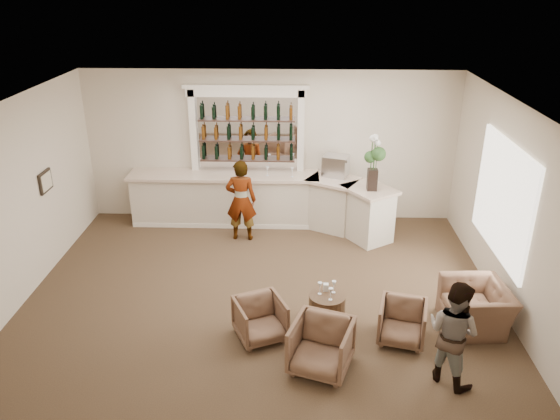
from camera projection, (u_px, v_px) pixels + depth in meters
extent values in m
plane|color=brown|center=(261.00, 299.00, 9.30)|extent=(8.00, 8.00, 0.00)
cube|color=beige|center=(271.00, 146.00, 11.85)|extent=(8.00, 0.04, 3.30)
cube|color=beige|center=(12.00, 208.00, 8.76)|extent=(0.04, 7.00, 3.30)
cube|color=beige|center=(515.00, 214.00, 8.52)|extent=(0.04, 7.00, 3.30)
cube|color=white|center=(258.00, 108.00, 7.98)|extent=(8.00, 7.00, 0.04)
cube|color=white|center=(503.00, 199.00, 8.95)|extent=(0.05, 2.40, 1.90)
cube|color=black|center=(45.00, 181.00, 9.86)|extent=(0.04, 0.46, 0.38)
cube|color=beige|center=(47.00, 181.00, 9.86)|extent=(0.01, 0.38, 0.30)
cube|color=beige|center=(225.00, 199.00, 12.00)|extent=(4.00, 0.70, 1.08)
cube|color=beige|center=(224.00, 175.00, 11.75)|extent=(4.10, 0.82, 0.06)
cube|color=beige|center=(332.00, 205.00, 11.72)|extent=(1.12, 1.04, 1.08)
cube|color=beige|center=(333.00, 180.00, 11.47)|extent=(1.27, 1.19, 0.06)
cube|color=beige|center=(368.00, 215.00, 11.22)|extent=(1.08, 1.14, 1.08)
cube|color=beige|center=(370.00, 190.00, 10.97)|extent=(1.24, 1.29, 0.06)
cube|color=white|center=(224.00, 226.00, 11.89)|extent=(4.00, 0.06, 0.10)
cube|color=white|center=(247.00, 133.00, 11.72)|extent=(2.15, 0.02, 1.65)
cube|color=white|center=(195.00, 156.00, 11.90)|extent=(0.14, 0.16, 2.90)
cube|color=white|center=(300.00, 157.00, 11.83)|extent=(0.14, 0.16, 2.90)
cube|color=white|center=(246.00, 92.00, 11.31)|extent=(2.52, 0.16, 0.18)
cube|color=white|center=(246.00, 86.00, 11.27)|extent=(2.64, 0.20, 0.08)
cube|color=#34211A|center=(247.00, 160.00, 11.85)|extent=(2.05, 0.20, 0.03)
cube|color=#34211A|center=(247.00, 140.00, 11.67)|extent=(2.05, 0.20, 0.03)
cube|color=#34211A|center=(246.00, 120.00, 11.50)|extent=(2.05, 0.20, 0.03)
cylinder|color=#4F3A22|center=(327.00, 309.00, 8.59)|extent=(0.58, 0.58, 0.50)
imported|color=gray|center=(241.00, 200.00, 11.11)|extent=(0.63, 0.42, 1.71)
imported|color=gray|center=(453.00, 333.00, 7.19)|extent=(0.92, 0.93, 1.52)
imported|color=brown|center=(260.00, 319.00, 8.21)|extent=(0.92, 0.93, 0.65)
imported|color=brown|center=(321.00, 346.00, 7.54)|extent=(1.01, 1.03, 0.74)
imported|color=brown|center=(402.00, 322.00, 8.15)|extent=(0.82, 0.84, 0.63)
imported|color=brown|center=(476.00, 307.00, 8.49)|extent=(1.01, 1.13, 0.69)
cube|color=silver|center=(336.00, 166.00, 11.55)|extent=(0.61, 0.56, 0.44)
cube|color=black|center=(372.00, 180.00, 10.79)|extent=(0.19, 0.19, 0.43)
cube|color=silver|center=(326.00, 287.00, 8.60)|extent=(0.08, 0.08, 0.12)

